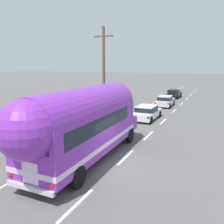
{
  "coord_description": "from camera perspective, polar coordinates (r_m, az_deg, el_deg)",
  "views": [
    {
      "loc": [
        4.65,
        -10.62,
        5.29
      ],
      "look_at": [
        -1.6,
        2.85,
        2.29
      ],
      "focal_mm": 37.21,
      "sensor_mm": 36.0,
      "label": 1
    }
  ],
  "objects": [
    {
      "name": "utility_pole",
      "position": [
        20.53,
        -2.05,
        9.0
      ],
      "size": [
        1.8,
        0.24,
        8.5
      ],
      "color": "brown",
      "rests_on": "ground"
    },
    {
      "name": "car_third",
      "position": [
        39.67,
        14.96,
        4.45
      ],
      "size": [
        2.02,
        4.44,
        1.37
      ],
      "color": "black",
      "rests_on": "ground"
    },
    {
      "name": "car_second",
      "position": [
        31.25,
        12.93,
        2.76
      ],
      "size": [
        1.99,
        4.61,
        1.37
      ],
      "color": "silver",
      "rests_on": "ground"
    },
    {
      "name": "ground_plane",
      "position": [
        12.74,
        1.18,
        -13.12
      ],
      "size": [
        300.0,
        300.0,
        0.0
      ],
      "primitive_type": "plane",
      "color": "#565454"
    },
    {
      "name": "lane_markings",
      "position": [
        25.02,
        7.4,
        -0.86
      ],
      "size": [
        3.88,
        80.0,
        0.01
      ],
      "color": "silver",
      "rests_on": "ground"
    },
    {
      "name": "car_lead",
      "position": [
        23.3,
        8.53,
        0.04
      ],
      "size": [
        2.08,
        4.63,
        1.37
      ],
      "color": "white",
      "rests_on": "ground"
    },
    {
      "name": "painted_bus",
      "position": [
        12.51,
        -7.27,
        -2.49
      ],
      "size": [
        2.71,
        11.25,
        4.12
      ],
      "color": "purple",
      "rests_on": "ground"
    }
  ]
}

